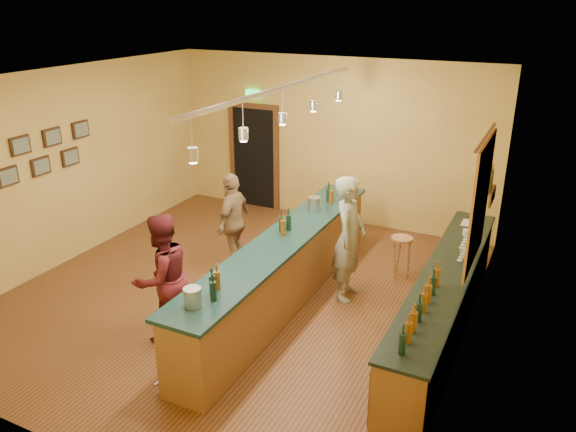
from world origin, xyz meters
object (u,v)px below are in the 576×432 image
at_px(customer_b, 233,221).
at_px(bar_stool, 401,246).
at_px(back_counter, 444,303).
at_px(customer_a, 162,278).
at_px(bartender, 349,239).
at_px(tasting_bar, 283,266).

xyz_separation_m(customer_b, bar_stool, (2.57, 0.84, -0.27)).
xyz_separation_m(back_counter, customer_a, (-3.27, -1.62, 0.38)).
bearing_deg(customer_b, bar_stool, 103.47).
bearing_deg(bar_stool, back_counter, -55.57).
height_order(back_counter, bartender, bartender).
height_order(back_counter, bar_stool, back_counter).
xyz_separation_m(bartender, customer_a, (-1.77, -2.06, -0.08)).
height_order(bartender, customer_b, bartender).
bearing_deg(bartender, customer_b, 82.07).
bearing_deg(back_counter, bar_stool, 124.43).
height_order(tasting_bar, customer_b, customer_b).
distance_m(bartender, customer_b, 2.03).
relative_size(customer_a, customer_b, 1.06).
bearing_deg(customer_a, bar_stool, 158.11).
height_order(back_counter, customer_a, customer_a).
height_order(tasting_bar, customer_a, customer_a).
height_order(customer_a, customer_b, customer_a).
relative_size(bartender, customer_b, 1.15).
height_order(tasting_bar, bar_stool, tasting_bar).
height_order(bartender, bar_stool, bartender).
bearing_deg(tasting_bar, bartender, 39.15).
height_order(back_counter, customer_b, customer_b).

